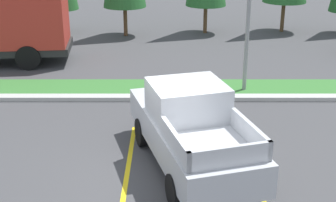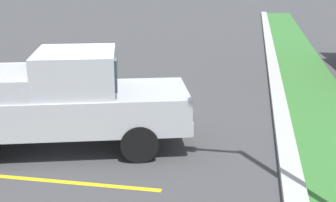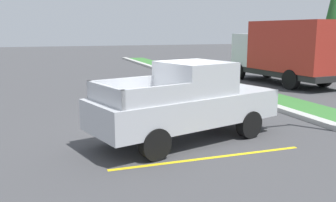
{
  "view_description": "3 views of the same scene",
  "coord_description": "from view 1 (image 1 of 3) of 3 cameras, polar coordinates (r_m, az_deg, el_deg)",
  "views": [
    {
      "loc": [
        0.16,
        -10.22,
        5.86
      ],
      "look_at": [
        0.21,
        1.95,
        1.14
      ],
      "focal_mm": 51.23,
      "sensor_mm": 36.0,
      "label": 1
    },
    {
      "loc": [
        9.24,
        4.14,
        3.8
      ],
      "look_at": [
        0.49,
        2.52,
        1.1
      ],
      "focal_mm": 48.45,
      "sensor_mm": 36.0,
      "label": 2
    },
    {
      "loc": [
        9.7,
        -3.29,
        2.94
      ],
      "look_at": [
        0.46,
        -0.08,
        1.05
      ],
      "focal_mm": 39.6,
      "sensor_mm": 36.0,
      "label": 3
    }
  ],
  "objects": [
    {
      "name": "ground_plane",
      "position": [
        11.78,
        -1.01,
        -8.63
      ],
      "size": [
        120.0,
        120.0,
        0.0
      ],
      "primitive_type": "plane",
      "color": "#424244"
    },
    {
      "name": "parking_line_near",
      "position": [
        12.11,
        -4.97,
        -7.8
      ],
      "size": [
        0.12,
        4.8,
        0.01
      ],
      "primitive_type": "cube",
      "color": "yellow",
      "rests_on": "ground"
    },
    {
      "name": "parking_line_far",
      "position": [
        12.25,
        9.77,
        -7.69
      ],
      "size": [
        0.12,
        4.8,
        0.01
      ],
      "primitive_type": "cube",
      "color": "yellow",
      "rests_on": "ground"
    },
    {
      "name": "curb_strip",
      "position": [
        16.28,
        -0.8,
        0.39
      ],
      "size": [
        56.0,
        0.4,
        0.15
      ],
      "primitive_type": "cube",
      "color": "#B2B2AD",
      "rests_on": "ground"
    },
    {
      "name": "grass_median",
      "position": [
        17.33,
        -0.76,
        1.55
      ],
      "size": [
        56.0,
        1.8,
        0.06
      ],
      "primitive_type": "cube",
      "color": "#387533",
      "rests_on": "ground"
    },
    {
      "name": "pickup_truck_main",
      "position": [
        11.66,
        2.45,
        -3.24
      ],
      "size": [
        3.27,
        5.54,
        2.1
      ],
      "color": "black",
      "rests_on": "ground"
    }
  ]
}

